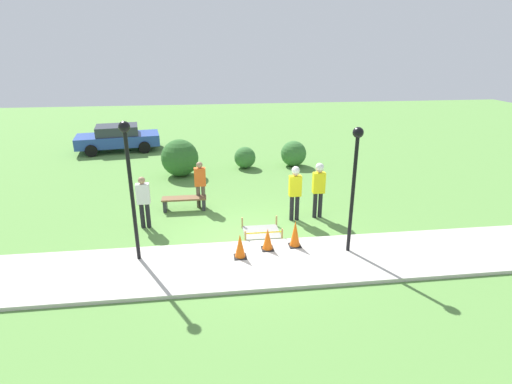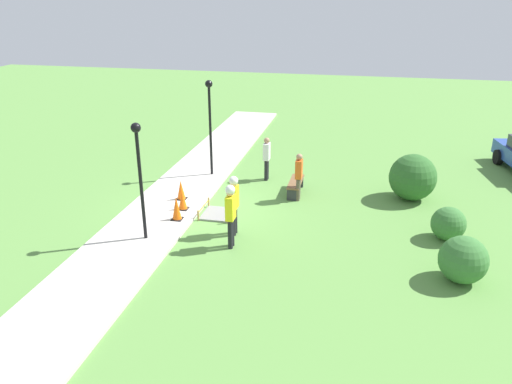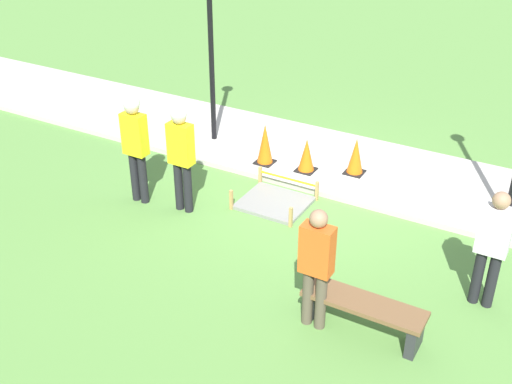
{
  "view_description": "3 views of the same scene",
  "coord_description": "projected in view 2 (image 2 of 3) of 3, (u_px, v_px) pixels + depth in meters",
  "views": [
    {
      "loc": [
        -1.12,
        -10.42,
        5.47
      ],
      "look_at": [
        0.4,
        1.53,
        1.04
      ],
      "focal_mm": 28.0,
      "sensor_mm": 36.0,
      "label": 1
    },
    {
      "loc": [
        14.79,
        5.05,
        6.84
      ],
      "look_at": [
        1.06,
        2.04,
        1.17
      ],
      "focal_mm": 35.0,
      "sensor_mm": 36.0,
      "label": 2
    },
    {
      "loc": [
        -3.88,
        8.86,
        5.5
      ],
      "look_at": [
        0.33,
        1.49,
        0.7
      ],
      "focal_mm": 45.0,
      "sensor_mm": 36.0,
      "label": 3
    }
  ],
  "objects": [
    {
      "name": "traffic_cone_near_patch",
      "position": [
        181.0,
        190.0,
        17.29
      ],
      "size": [
        0.34,
        0.34,
        0.68
      ],
      "color": "black",
      "rests_on": "sidewalk"
    },
    {
      "name": "wet_concrete_patch",
      "position": [
        218.0,
        214.0,
        16.4
      ],
      "size": [
        1.15,
        1.02,
        0.35
      ],
      "color": "gray",
      "rests_on": "ground_plane"
    },
    {
      "name": "ground_plane",
      "position": [
        204.0,
        208.0,
        16.96
      ],
      "size": [
        60.0,
        60.0,
        0.0
      ],
      "primitive_type": "plane",
      "color": "#5B8E42"
    },
    {
      "name": "sidewalk",
      "position": [
        169.0,
        203.0,
        17.19
      ],
      "size": [
        28.0,
        2.49,
        0.1
      ],
      "color": "#BCB7AD",
      "rests_on": "ground_plane"
    },
    {
      "name": "traffic_cone_sidewalk_edge",
      "position": [
        177.0,
        208.0,
        15.73
      ],
      "size": [
        0.34,
        0.34,
        0.77
      ],
      "color": "black",
      "rests_on": "sidewalk"
    },
    {
      "name": "shrub_rounded_mid",
      "position": [
        463.0,
        260.0,
        12.46
      ],
      "size": [
        1.22,
        1.22,
        1.22
      ],
      "color": "#387033",
      "rests_on": "ground_plane"
    },
    {
      "name": "lamppost_near",
      "position": [
        139.0,
        163.0,
        13.82
      ],
      "size": [
        0.28,
        0.28,
        3.46
      ],
      "color": "black",
      "rests_on": "sidewalk"
    },
    {
      "name": "lamppost_far",
      "position": [
        210.0,
        113.0,
        18.89
      ],
      "size": [
        0.28,
        0.28,
        3.69
      ],
      "color": "black",
      "rests_on": "sidewalk"
    },
    {
      "name": "traffic_cone_far_patch",
      "position": [
        183.0,
        200.0,
        16.5
      ],
      "size": [
        0.34,
        0.34,
        0.63
      ],
      "color": "black",
      "rests_on": "sidewalk"
    },
    {
      "name": "shrub_rounded_far",
      "position": [
        413.0,
        177.0,
        17.37
      ],
      "size": [
        1.63,
        1.63,
        1.63
      ],
      "color": "#2D6028",
      "rests_on": "ground_plane"
    },
    {
      "name": "park_bench",
      "position": [
        296.0,
        185.0,
        18.06
      ],
      "size": [
        1.54,
        0.44,
        0.47
      ],
      "color": "#2D2D33",
      "rests_on": "ground_plane"
    },
    {
      "name": "shrub_rounded_near",
      "position": [
        448.0,
        224.0,
        14.63
      ],
      "size": [
        1.01,
        1.01,
        1.01
      ],
      "color": "#387033",
      "rests_on": "ground_plane"
    },
    {
      "name": "worker_supervisor",
      "position": [
        231.0,
        210.0,
        13.94
      ],
      "size": [
        0.4,
        0.28,
        1.91
      ],
      "color": "black",
      "rests_on": "ground_plane"
    },
    {
      "name": "bystander_in_orange_shirt",
      "position": [
        299.0,
        174.0,
        17.26
      ],
      "size": [
        0.4,
        0.22,
        1.69
      ],
      "color": "brown",
      "rests_on": "ground_plane"
    },
    {
      "name": "worker_assistant",
      "position": [
        234.0,
        200.0,
        14.72
      ],
      "size": [
        0.4,
        0.27,
        1.86
      ],
      "color": "black",
      "rests_on": "ground_plane"
    },
    {
      "name": "bystander_in_gray_shirt",
      "position": [
        267.0,
        156.0,
        19.14
      ],
      "size": [
        0.4,
        0.22,
        1.69
      ],
      "color": "black",
      "rests_on": "ground_plane"
    }
  ]
}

